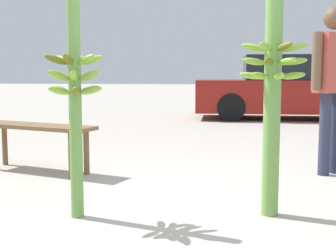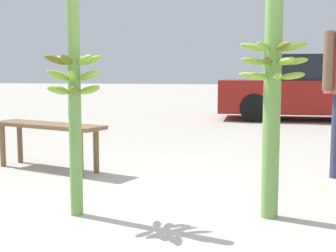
% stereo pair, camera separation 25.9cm
% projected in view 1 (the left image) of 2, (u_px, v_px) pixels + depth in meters
% --- Properties ---
extents(ground_plane, '(80.00, 80.00, 0.00)m').
position_uv_depth(ground_plane, '(168.00, 224.00, 3.26)').
color(ground_plane, '#B2AA9E').
extents(banana_stalk_left, '(0.43, 0.43, 1.56)m').
position_uv_depth(banana_stalk_left, '(75.00, 98.00, 3.34)').
color(banana_stalk_left, '#6B9E47').
rests_on(banana_stalk_left, ground_plane).
extents(banana_stalk_center, '(0.48, 0.48, 1.72)m').
position_uv_depth(banana_stalk_center, '(272.00, 90.00, 3.38)').
color(banana_stalk_center, '#6B9E47').
rests_on(banana_stalk_center, ground_plane).
extents(vendor_person, '(0.53, 0.48, 1.71)m').
position_uv_depth(vendor_person, '(333.00, 75.00, 4.77)').
color(vendor_person, '#2D334C').
rests_on(vendor_person, ground_plane).
extents(market_bench, '(1.43, 0.79, 0.51)m').
position_uv_depth(market_bench, '(35.00, 132.00, 4.96)').
color(market_bench, brown).
rests_on(market_bench, ground_plane).
extents(parked_car, '(4.09, 1.73, 1.44)m').
position_uv_depth(parked_car, '(288.00, 89.00, 10.67)').
color(parked_car, maroon).
rests_on(parked_car, ground_plane).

